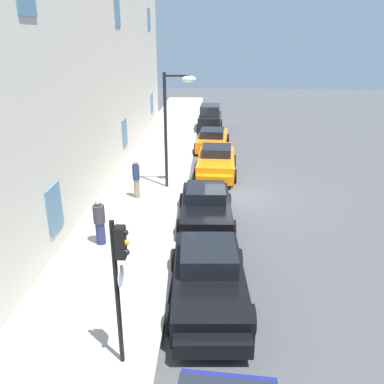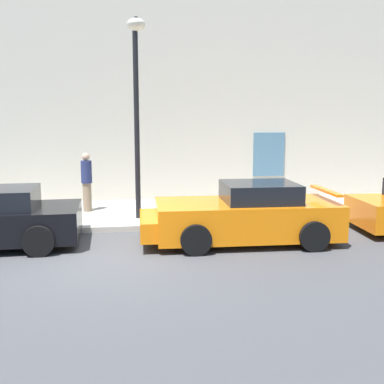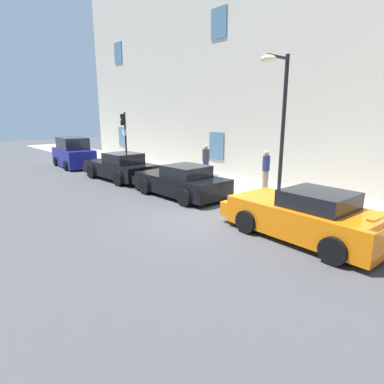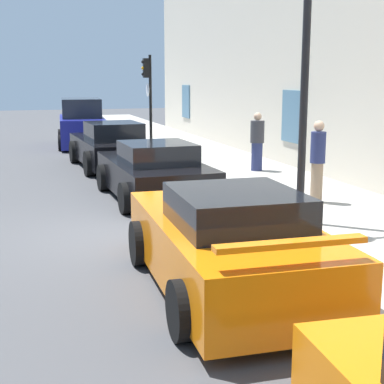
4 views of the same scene
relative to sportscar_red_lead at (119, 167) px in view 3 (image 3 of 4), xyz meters
name	(u,v)px [view 3 (image 3 of 4)]	position (x,y,z in m)	size (l,w,h in m)	color
ground_plane	(206,217)	(7.66, -0.99, -0.62)	(80.00, 80.00, 0.00)	#444447
sidewalk	(276,195)	(7.66, 3.02, -0.55)	(60.00, 3.87, 0.14)	#A8A399
building_facade	(338,31)	(7.66, 7.03, 6.27)	(40.09, 4.66, 13.75)	beige
sportscar_red_lead	(119,167)	(0.00, 0.00, 0.00)	(4.82, 2.29, 1.40)	black
sportscar_yellow_flank	(179,182)	(4.81, 0.17, -0.04)	(4.53, 2.18, 1.31)	black
sportscar_white_middle	(301,216)	(10.64, -0.25, -0.02)	(4.55, 2.19, 1.37)	orange
hatchback_parked	(73,154)	(-5.59, -0.23, 0.22)	(4.07, 2.10, 1.90)	navy
traffic_light	(124,130)	(-2.38, 1.75, 1.79)	(0.44, 0.36, 3.34)	black
street_lamp	(277,101)	(8.41, 1.60, 3.11)	(0.44, 1.42, 5.14)	black
pedestrian_admiring	(206,160)	(2.78, 3.66, 0.34)	(0.55, 0.55, 1.62)	navy
pedestrian_strolling	(266,170)	(6.97, 3.19, 0.40)	(0.35, 0.35, 1.71)	#8C7259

